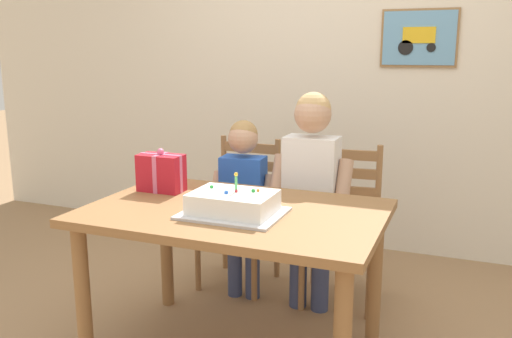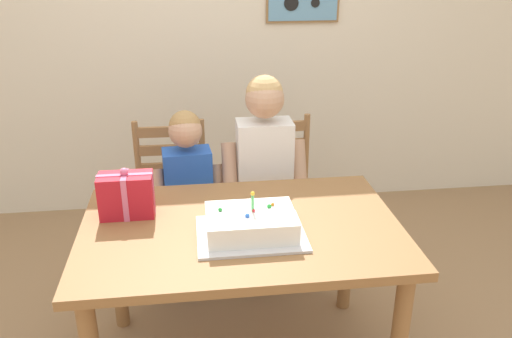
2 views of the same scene
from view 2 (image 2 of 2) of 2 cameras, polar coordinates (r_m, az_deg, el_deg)
back_wall at (r=3.79m, az=-4.50°, el=14.69°), size 6.40×0.11×2.60m
dining_table at (r=2.30m, az=-1.60°, el=-8.37°), size 1.36×0.89×0.75m
birthday_cake at (r=2.15m, az=-0.56°, el=-6.04°), size 0.44×0.34×0.19m
gift_box_red_large at (r=2.36m, az=-13.84°, el=-2.76°), size 0.24×0.13×0.23m
chair_left at (r=3.11m, az=-9.12°, el=-3.59°), size 0.43×0.43×0.92m
chair_right at (r=3.15m, az=2.78°, el=-2.96°), size 0.46×0.46×0.92m
child_older at (r=2.82m, az=0.90°, el=0.37°), size 0.45×0.25×1.25m
child_younger at (r=2.84m, az=-7.32°, el=-2.00°), size 0.40×0.23×1.08m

